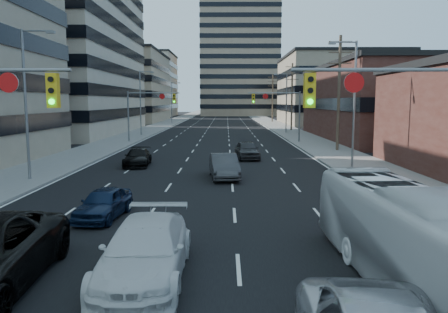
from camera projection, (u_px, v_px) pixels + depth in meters
name	position (u px, v px, depth m)	size (l,w,h in m)	color
road_surface	(222.00, 117.00, 135.60)	(18.00, 300.00, 0.02)	black
sidewalk_left	(185.00, 117.00, 135.65)	(5.00, 300.00, 0.15)	slate
sidewalk_right	(258.00, 117.00, 135.54)	(5.00, 300.00, 0.15)	slate
office_left_mid	(34.00, 39.00, 64.54)	(26.00, 34.00, 28.00)	#ADA089
office_left_far	(121.00, 88.00, 104.96)	(20.00, 30.00, 16.00)	gray
storefront_right_mid	(403.00, 104.00, 55.55)	(20.00, 30.00, 9.00)	#472119
office_right_far	(337.00, 91.00, 92.94)	(22.00, 28.00, 14.00)	gray
apartment_tower	(239.00, 32.00, 151.79)	(26.00, 26.00, 58.00)	gray
bg_block_left	(137.00, 86.00, 144.41)	(24.00, 24.00, 20.00)	#ADA089
bg_block_right	(325.00, 98.00, 134.70)	(22.00, 22.00, 12.00)	gray
signal_near_right	(413.00, 116.00, 13.98)	(6.59, 0.33, 6.00)	slate
signal_far_left	(148.00, 106.00, 50.77)	(6.09, 0.33, 6.00)	slate
signal_far_right	(280.00, 106.00, 50.69)	(6.09, 0.33, 6.00)	slate
utility_pole_block	(339.00, 91.00, 41.56)	(2.20, 0.28, 11.00)	#4C3D2D
utility_pole_midblock	(292.00, 96.00, 71.33)	(2.20, 0.28, 11.00)	#4C3D2D
utility_pole_distant	(273.00, 97.00, 101.09)	(2.20, 0.28, 11.00)	#4C3D2D
streetlight_left_near	(28.00, 97.00, 25.89)	(2.03, 0.22, 9.00)	slate
streetlight_left_mid	(142.00, 100.00, 60.61)	(2.03, 0.22, 9.00)	slate
streetlight_left_far	(172.00, 100.00, 95.34)	(2.03, 0.22, 9.00)	slate
streetlight_right_near	(352.00, 98.00, 30.75)	(2.03, 0.22, 9.00)	slate
streetlight_right_far	(285.00, 100.00, 65.47)	(2.03, 0.22, 9.00)	slate
white_van	(145.00, 251.00, 11.81)	(2.21, 5.43, 1.58)	silver
transit_bus	(414.00, 240.00, 11.02)	(2.23, 9.54, 2.66)	silver
sedan_blue	(104.00, 203.00, 17.97)	(1.51, 3.76, 1.28)	#0D1B36
sedan_grey_center	(224.00, 166.00, 27.43)	(1.62, 4.65, 1.53)	#363739
sedan_black_far	(138.00, 157.00, 32.67)	(1.80, 4.44, 1.29)	black
sedan_grey_right	(247.00, 150.00, 36.75)	(1.80, 4.48, 1.53)	#2E2E31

